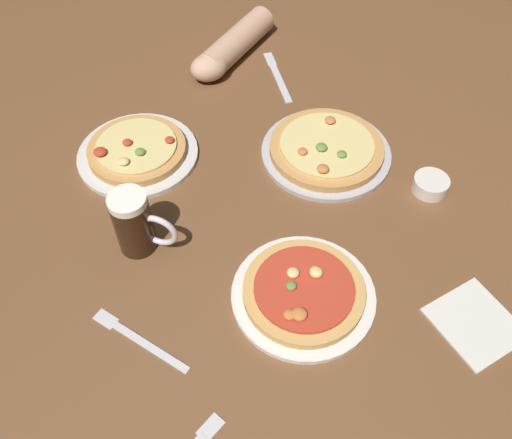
{
  "coord_description": "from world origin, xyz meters",
  "views": [
    {
      "loc": [
        -0.32,
        -0.63,
        0.89
      ],
      "look_at": [
        0.0,
        0.0,
        0.02
      ],
      "focal_mm": 38.26,
      "sensor_mm": 36.0,
      "label": 1
    }
  ],
  "objects_px": {
    "pizza_plate_side": "(137,151)",
    "fork_spare": "(138,339)",
    "pizza_plate_far": "(326,150)",
    "pizza_plate_near": "(305,292)",
    "beer_mug_dark": "(135,223)",
    "ramekin_sauce": "(430,185)",
    "napkin_folded": "(476,322)",
    "diner_arm": "(230,48)",
    "knife_right": "(278,76)"
  },
  "relations": [
    {
      "from": "beer_mug_dark",
      "to": "knife_right",
      "type": "bearing_deg",
      "value": 35.38
    },
    {
      "from": "napkin_folded",
      "to": "fork_spare",
      "type": "distance_m",
      "value": 0.61
    },
    {
      "from": "knife_right",
      "to": "pizza_plate_near",
      "type": "bearing_deg",
      "value": -114.33
    },
    {
      "from": "fork_spare",
      "to": "ramekin_sauce",
      "type": "bearing_deg",
      "value": 4.3
    },
    {
      "from": "pizza_plate_side",
      "to": "knife_right",
      "type": "relative_size",
      "value": 1.25
    },
    {
      "from": "ramekin_sauce",
      "to": "pizza_plate_near",
      "type": "bearing_deg",
      "value": -163.87
    },
    {
      "from": "ramekin_sauce",
      "to": "napkin_folded",
      "type": "height_order",
      "value": "ramekin_sauce"
    },
    {
      "from": "beer_mug_dark",
      "to": "pizza_plate_near",
      "type": "bearing_deg",
      "value": -47.59
    },
    {
      "from": "pizza_plate_near",
      "to": "pizza_plate_far",
      "type": "height_order",
      "value": "same"
    },
    {
      "from": "diner_arm",
      "to": "ramekin_sauce",
      "type": "bearing_deg",
      "value": -74.18
    },
    {
      "from": "ramekin_sauce",
      "to": "napkin_folded",
      "type": "relative_size",
      "value": 0.53
    },
    {
      "from": "ramekin_sauce",
      "to": "knife_right",
      "type": "height_order",
      "value": "ramekin_sauce"
    },
    {
      "from": "pizza_plate_far",
      "to": "fork_spare",
      "type": "distance_m",
      "value": 0.6
    },
    {
      "from": "pizza_plate_far",
      "to": "pizza_plate_side",
      "type": "bearing_deg",
      "value": 153.46
    },
    {
      "from": "diner_arm",
      "to": "fork_spare",
      "type": "bearing_deg",
      "value": -126.59
    },
    {
      "from": "pizza_plate_near",
      "to": "fork_spare",
      "type": "xyz_separation_m",
      "value": [
        -0.31,
        0.06,
        -0.01
      ]
    },
    {
      "from": "pizza_plate_near",
      "to": "pizza_plate_far",
      "type": "bearing_deg",
      "value": 52.36
    },
    {
      "from": "pizza_plate_near",
      "to": "ramekin_sauce",
      "type": "xyz_separation_m",
      "value": [
        0.38,
        0.11,
        0.0
      ]
    },
    {
      "from": "ramekin_sauce",
      "to": "napkin_folded",
      "type": "bearing_deg",
      "value": -113.96
    },
    {
      "from": "pizza_plate_near",
      "to": "diner_arm",
      "type": "height_order",
      "value": "diner_arm"
    },
    {
      "from": "beer_mug_dark",
      "to": "diner_arm",
      "type": "bearing_deg",
      "value": 48.44
    },
    {
      "from": "pizza_plate_far",
      "to": "pizza_plate_side",
      "type": "xyz_separation_m",
      "value": [
        -0.39,
        0.19,
        -0.0
      ]
    },
    {
      "from": "pizza_plate_side",
      "to": "fork_spare",
      "type": "xyz_separation_m",
      "value": [
        -0.16,
        -0.44,
        -0.01
      ]
    },
    {
      "from": "beer_mug_dark",
      "to": "fork_spare",
      "type": "height_order",
      "value": "beer_mug_dark"
    },
    {
      "from": "ramekin_sauce",
      "to": "diner_arm",
      "type": "relative_size",
      "value": 0.25
    },
    {
      "from": "pizza_plate_near",
      "to": "pizza_plate_far",
      "type": "distance_m",
      "value": 0.39
    },
    {
      "from": "ramekin_sauce",
      "to": "pizza_plate_side",
      "type": "bearing_deg",
      "value": 143.73
    },
    {
      "from": "pizza_plate_far",
      "to": "pizza_plate_side",
      "type": "distance_m",
      "value": 0.44
    },
    {
      "from": "ramekin_sauce",
      "to": "diner_arm",
      "type": "xyz_separation_m",
      "value": [
        -0.18,
        0.64,
        0.02
      ]
    },
    {
      "from": "beer_mug_dark",
      "to": "ramekin_sauce",
      "type": "height_order",
      "value": "beer_mug_dark"
    },
    {
      "from": "ramekin_sauce",
      "to": "napkin_folded",
      "type": "distance_m",
      "value": 0.33
    },
    {
      "from": "pizza_plate_side",
      "to": "fork_spare",
      "type": "relative_size",
      "value": 1.46
    },
    {
      "from": "pizza_plate_side",
      "to": "diner_arm",
      "type": "xyz_separation_m",
      "value": [
        0.35,
        0.24,
        0.02
      ]
    },
    {
      "from": "pizza_plate_side",
      "to": "fork_spare",
      "type": "distance_m",
      "value": 0.47
    },
    {
      "from": "pizza_plate_near",
      "to": "napkin_folded",
      "type": "xyz_separation_m",
      "value": [
        0.25,
        -0.19,
        -0.01
      ]
    },
    {
      "from": "ramekin_sauce",
      "to": "fork_spare",
      "type": "relative_size",
      "value": 0.41
    },
    {
      "from": "pizza_plate_near",
      "to": "napkin_folded",
      "type": "distance_m",
      "value": 0.31
    },
    {
      "from": "beer_mug_dark",
      "to": "diner_arm",
      "type": "distance_m",
      "value": 0.66
    },
    {
      "from": "pizza_plate_side",
      "to": "diner_arm",
      "type": "distance_m",
      "value": 0.43
    },
    {
      "from": "pizza_plate_near",
      "to": "beer_mug_dark",
      "type": "height_order",
      "value": "beer_mug_dark"
    },
    {
      "from": "pizza_plate_near",
      "to": "knife_right",
      "type": "relative_size",
      "value": 1.22
    },
    {
      "from": "pizza_plate_far",
      "to": "napkin_folded",
      "type": "distance_m",
      "value": 0.5
    },
    {
      "from": "pizza_plate_far",
      "to": "beer_mug_dark",
      "type": "height_order",
      "value": "beer_mug_dark"
    },
    {
      "from": "diner_arm",
      "to": "knife_right",
      "type": "bearing_deg",
      "value": -57.54
    },
    {
      "from": "pizza_plate_near",
      "to": "beer_mug_dark",
      "type": "distance_m",
      "value": 0.35
    },
    {
      "from": "pizza_plate_far",
      "to": "fork_spare",
      "type": "bearing_deg",
      "value": -155.49
    },
    {
      "from": "ramekin_sauce",
      "to": "fork_spare",
      "type": "xyz_separation_m",
      "value": [
        -0.69,
        -0.05,
        -0.01
      ]
    },
    {
      "from": "pizza_plate_far",
      "to": "beer_mug_dark",
      "type": "bearing_deg",
      "value": -173.73
    },
    {
      "from": "pizza_plate_side",
      "to": "beer_mug_dark",
      "type": "bearing_deg",
      "value": -108.13
    },
    {
      "from": "knife_right",
      "to": "diner_arm",
      "type": "relative_size",
      "value": 0.73
    }
  ]
}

